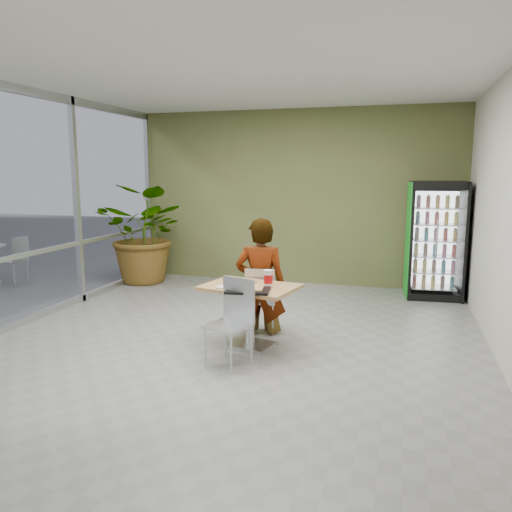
{
  "coord_description": "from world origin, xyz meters",
  "views": [
    {
      "loc": [
        1.91,
        -5.6,
        2.06
      ],
      "look_at": [
        0.14,
        0.47,
        1.0
      ],
      "focal_mm": 35.0,
      "sensor_mm": 36.0,
      "label": 1
    }
  ],
  "objects_px": {
    "soda_cup": "(268,278)",
    "potted_plant": "(147,234)",
    "dining_table": "(250,303)",
    "chair_near": "(233,314)",
    "beverage_fridge": "(435,240)",
    "chair_far": "(261,295)",
    "seated_woman": "(261,287)",
    "cafeteria_tray": "(248,290)"
  },
  "relations": [
    {
      "from": "cafeteria_tray",
      "to": "beverage_fridge",
      "type": "height_order",
      "value": "beverage_fridge"
    },
    {
      "from": "chair_near",
      "to": "beverage_fridge",
      "type": "relative_size",
      "value": 0.49
    },
    {
      "from": "seated_woman",
      "to": "chair_near",
      "type": "bearing_deg",
      "value": 82.4
    },
    {
      "from": "soda_cup",
      "to": "beverage_fridge",
      "type": "bearing_deg",
      "value": 57.06
    },
    {
      "from": "dining_table",
      "to": "beverage_fridge",
      "type": "xyz_separation_m",
      "value": [
        2.22,
        3.15,
        0.42
      ]
    },
    {
      "from": "cafeteria_tray",
      "to": "seated_woman",
      "type": "bearing_deg",
      "value": 96.49
    },
    {
      "from": "soda_cup",
      "to": "potted_plant",
      "type": "distance_m",
      "value": 4.2
    },
    {
      "from": "dining_table",
      "to": "chair_far",
      "type": "height_order",
      "value": "chair_far"
    },
    {
      "from": "beverage_fridge",
      "to": "seated_woman",
      "type": "bearing_deg",
      "value": -136.35
    },
    {
      "from": "cafeteria_tray",
      "to": "beverage_fridge",
      "type": "relative_size",
      "value": 0.25
    },
    {
      "from": "dining_table",
      "to": "potted_plant",
      "type": "xyz_separation_m",
      "value": [
        -2.9,
        2.87,
        0.39
      ]
    },
    {
      "from": "chair_near",
      "to": "beverage_fridge",
      "type": "bearing_deg",
      "value": 77.08
    },
    {
      "from": "chair_near",
      "to": "soda_cup",
      "type": "relative_size",
      "value": 4.93
    },
    {
      "from": "chair_near",
      "to": "seated_woman",
      "type": "relative_size",
      "value": 0.52
    },
    {
      "from": "seated_woman",
      "to": "potted_plant",
      "type": "bearing_deg",
      "value": -46.54
    },
    {
      "from": "dining_table",
      "to": "chair_far",
      "type": "xyz_separation_m",
      "value": [
        -0.02,
        0.54,
        -0.03
      ]
    },
    {
      "from": "dining_table",
      "to": "chair_near",
      "type": "bearing_deg",
      "value": -92.8
    },
    {
      "from": "chair_far",
      "to": "soda_cup",
      "type": "xyz_separation_m",
      "value": [
        0.23,
        -0.5,
        0.33
      ]
    },
    {
      "from": "chair_near",
      "to": "soda_cup",
      "type": "xyz_separation_m",
      "value": [
        0.24,
        0.57,
        0.3
      ]
    },
    {
      "from": "chair_far",
      "to": "chair_near",
      "type": "xyz_separation_m",
      "value": [
        -0.01,
        -1.07,
        0.04
      ]
    },
    {
      "from": "seated_woman",
      "to": "cafeteria_tray",
      "type": "bearing_deg",
      "value": 88.57
    },
    {
      "from": "chair_far",
      "to": "cafeteria_tray",
      "type": "distance_m",
      "value": 0.88
    },
    {
      "from": "soda_cup",
      "to": "cafeteria_tray",
      "type": "distance_m",
      "value": 0.37
    },
    {
      "from": "beverage_fridge",
      "to": "chair_near",
      "type": "bearing_deg",
      "value": -126.53
    },
    {
      "from": "chair_near",
      "to": "cafeteria_tray",
      "type": "relative_size",
      "value": 1.94
    },
    {
      "from": "dining_table",
      "to": "soda_cup",
      "type": "xyz_separation_m",
      "value": [
        0.21,
        0.04,
        0.3
      ]
    },
    {
      "from": "chair_far",
      "to": "beverage_fridge",
      "type": "bearing_deg",
      "value": -138.61
    },
    {
      "from": "dining_table",
      "to": "beverage_fridge",
      "type": "relative_size",
      "value": 0.62
    },
    {
      "from": "chair_far",
      "to": "cafeteria_tray",
      "type": "height_order",
      "value": "chair_far"
    },
    {
      "from": "seated_woman",
      "to": "potted_plant",
      "type": "height_order",
      "value": "potted_plant"
    },
    {
      "from": "beverage_fridge",
      "to": "potted_plant",
      "type": "height_order",
      "value": "beverage_fridge"
    },
    {
      "from": "cafeteria_tray",
      "to": "beverage_fridge",
      "type": "distance_m",
      "value": 4.07
    },
    {
      "from": "soda_cup",
      "to": "beverage_fridge",
      "type": "distance_m",
      "value": 3.7
    },
    {
      "from": "dining_table",
      "to": "chair_far",
      "type": "relative_size",
      "value": 1.37
    },
    {
      "from": "dining_table",
      "to": "chair_near",
      "type": "xyz_separation_m",
      "value": [
        -0.03,
        -0.53,
        0.01
      ]
    },
    {
      "from": "dining_table",
      "to": "soda_cup",
      "type": "bearing_deg",
      "value": 11.18
    },
    {
      "from": "dining_table",
      "to": "chair_near",
      "type": "relative_size",
      "value": 1.27
    },
    {
      "from": "seated_woman",
      "to": "beverage_fridge",
      "type": "height_order",
      "value": "beverage_fridge"
    },
    {
      "from": "chair_far",
      "to": "potted_plant",
      "type": "xyz_separation_m",
      "value": [
        -2.88,
        2.33,
        0.42
      ]
    },
    {
      "from": "chair_far",
      "to": "cafeteria_tray",
      "type": "xyz_separation_m",
      "value": [
        0.09,
        -0.83,
        0.26
      ]
    },
    {
      "from": "chair_near",
      "to": "dining_table",
      "type": "bearing_deg",
      "value": 105.76
    },
    {
      "from": "chair_near",
      "to": "seated_woman",
      "type": "height_order",
      "value": "seated_woman"
    }
  ]
}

